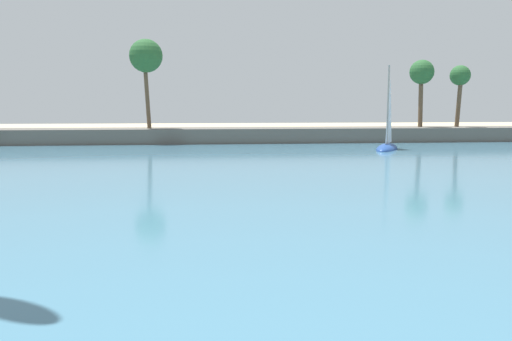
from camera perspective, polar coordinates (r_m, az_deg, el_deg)
sea at (r=54.26m, az=-5.05°, el=2.59°), size 220.00×94.71×0.06m
palm_headland at (r=61.40m, az=-7.08°, el=5.18°), size 116.21×6.16×12.73m
sailboat_near_shore at (r=53.18m, az=14.63°, el=3.20°), size 4.76×6.35×9.06m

